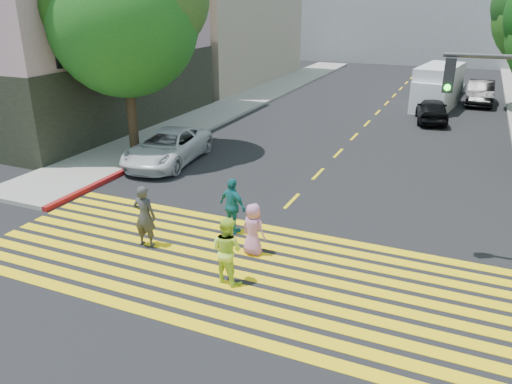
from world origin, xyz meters
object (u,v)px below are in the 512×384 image
Objects in this scene: pedestrian_child at (253,229)px; dark_car_parked at (480,92)px; white_van at (437,88)px; pedestrian_woman at (227,250)px; pedestrian_extra at (233,206)px; white_sedan at (168,147)px; pedestrian_man at (145,216)px; dark_car_near at (432,110)px; silver_car at (450,86)px; tree_left at (125,13)px.

dark_car_parked reaches higher than pedestrian_child.
dark_car_parked is at bearing 52.44° from white_van.
pedestrian_extra is (-1.06, 2.46, -0.01)m from pedestrian_woman.
white_van is at bearing 53.94° from white_sedan.
pedestrian_man is 2.47m from pedestrian_extra.
white_sedan is 1.26× the size of dark_car_near.
white_sedan is 18.17m from white_van.
silver_car is 0.74× the size of white_van.
pedestrian_child is at bearing 89.78° from silver_car.
silver_car is at bearing -83.22° from pedestrian_woman.
pedestrian_woman is (2.87, -0.77, -0.04)m from pedestrian_man.
white_van is (5.53, 22.22, 0.34)m from pedestrian_man.
dark_car_near is (11.10, 11.33, -5.12)m from tree_left.
pedestrian_child is 21.65m from white_van.
pedestrian_extra reaches higher than dark_car_parked.
white_van is (3.73, 20.54, 0.39)m from pedestrian_extra.
dark_car_parked is at bearing -113.12° from pedestrian_man.
pedestrian_extra is 17.08m from dark_car_near.
dark_car_near is (5.68, 18.32, -0.21)m from pedestrian_man.
pedestrian_child is 0.34× the size of silver_car.
pedestrian_man is at bearing -1.90° from pedestrian_woman.
pedestrian_extra reaches higher than pedestrian_child.
white_van is at bearing -109.18° from pedestrian_man.
pedestrian_child is 17.80m from dark_car_near.
tree_left is at bearing -23.09° from pedestrian_child.
dark_car_near is 8.90m from silver_car.
pedestrian_man is at bearing -108.57° from dark_car_parked.
pedestrian_child is 0.37× the size of dark_car_near.
pedestrian_woman is 0.34× the size of white_sedan.
pedestrian_child is at bearing -76.85° from pedestrian_woman.
white_sedan is (-5.29, 4.77, -0.15)m from pedestrian_extra.
silver_car is 5.05m from white_van.
white_sedan is (1.93, -0.53, -5.11)m from tree_left.
tree_left is 19.31m from white_van.
pedestrian_woman is at bearing -89.20° from white_van.
tree_left is at bearing -118.28° from white_van.
pedestrian_woman is 2.68m from pedestrian_extra.
white_van is at bearing -83.11° from pedestrian_child.
dark_car_near reaches higher than silver_car.
silver_car is at bearing 127.01° from dark_car_parked.
pedestrian_man is 22.90m from white_van.
pedestrian_man is 2.97m from pedestrian_child.
dark_car_parked reaches higher than silver_car.
pedestrian_man is 1.06× the size of pedestrian_extra.
tree_left is 5.24× the size of pedestrian_extra.
pedestrian_extra is at bearing -105.68° from dark_car_parked.
white_van is at bearing 91.03° from silver_car.
white_van reaches higher than pedestrian_man.
silver_car is (0.33, 8.90, -0.05)m from dark_car_near.
dark_car_near is at bearing -110.50° from dark_car_parked.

